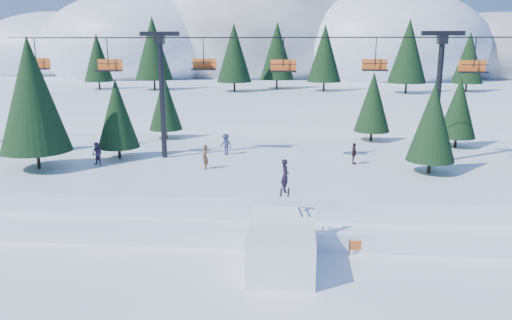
# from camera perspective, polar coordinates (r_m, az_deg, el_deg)

# --- Properties ---
(ground) EXTENTS (160.00, 160.00, 0.00)m
(ground) POSITION_cam_1_polar(r_m,az_deg,el_deg) (25.15, -0.61, -14.78)
(ground) COLOR white
(ground) RESTS_ON ground
(mid_shelf) EXTENTS (70.00, 22.00, 2.50)m
(mid_shelf) POSITION_cam_1_polar(r_m,az_deg,el_deg) (41.54, 1.76, -1.60)
(mid_shelf) COLOR white
(mid_shelf) RESTS_ON ground
(berm) EXTENTS (70.00, 6.00, 1.10)m
(berm) POSITION_cam_1_polar(r_m,az_deg,el_deg) (32.22, 0.76, -7.29)
(berm) COLOR white
(berm) RESTS_ON ground
(mountain_ridge) EXTENTS (119.00, 60.00, 26.46)m
(mountain_ridge) POSITION_cam_1_polar(r_m,az_deg,el_deg) (95.81, 0.56, 11.76)
(mountain_ridge) COLOR white
(mountain_ridge) RESTS_ON ground
(jump_kicker) EXTENTS (3.47, 4.73, 5.77)m
(jump_kicker) POSITION_cam_1_polar(r_m,az_deg,el_deg) (26.68, 2.94, -10.02)
(jump_kicker) COLOR white
(jump_kicker) RESTS_ON ground
(chairlift) EXTENTS (46.13, 3.21, 10.28)m
(chairlift) POSITION_cam_1_polar(r_m,az_deg,el_deg) (40.29, 2.93, 9.57)
(chairlift) COLOR black
(chairlift) RESTS_ON mid_shelf
(conifer_stand) EXTENTS (63.21, 18.20, 9.92)m
(conifer_stand) POSITION_cam_1_polar(r_m,az_deg,el_deg) (40.92, 4.21, 6.52)
(conifer_stand) COLOR black
(conifer_stand) RESTS_ON mid_shelf
(distant_skiers) EXTENTS (20.92, 6.17, 1.86)m
(distant_skiers) POSITION_cam_1_polar(r_m,az_deg,el_deg) (40.54, -5.13, 1.11)
(distant_skiers) COLOR navy
(distant_skiers) RESTS_ON mid_shelf
(banner_near) EXTENTS (2.70, 0.99, 0.90)m
(banner_near) POSITION_cam_1_polar(r_m,az_deg,el_deg) (29.90, 13.11, -9.32)
(banner_near) COLOR black
(banner_near) RESTS_ON ground
(banner_far) EXTENTS (2.69, 1.02, 0.90)m
(banner_far) POSITION_cam_1_polar(r_m,az_deg,el_deg) (31.66, 20.83, -8.57)
(banner_far) COLOR black
(banner_far) RESTS_ON ground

